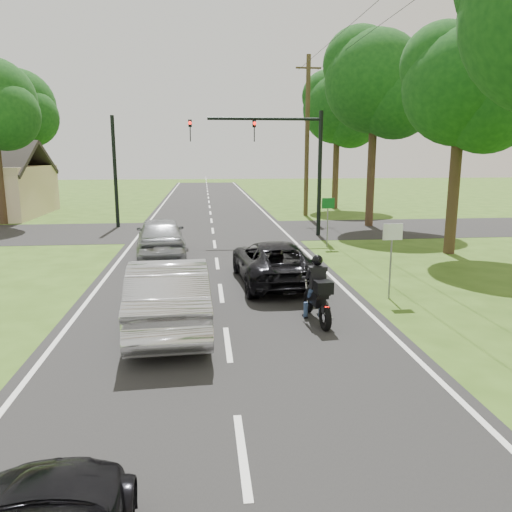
{
  "coord_description": "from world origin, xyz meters",
  "views": [
    {
      "loc": [
        -0.45,
        -10.09,
        4.02
      ],
      "look_at": [
        0.93,
        3.0,
        1.3
      ],
      "focal_mm": 35.0,
      "sensor_mm": 36.0,
      "label": 1
    }
  ],
  "objects_px": {
    "motorcycle_rider": "(318,296)",
    "sign_green": "(328,210)",
    "traffic_signal": "(282,151)",
    "utility_pole_far": "(307,136)",
    "dark_suv": "(274,262)",
    "silver_sedan": "(169,294)",
    "silver_suv": "(161,236)",
    "sign_white": "(392,243)"
  },
  "relations": [
    {
      "from": "dark_suv",
      "to": "silver_sedan",
      "type": "bearing_deg",
      "value": 49.04
    },
    {
      "from": "silver_suv",
      "to": "traffic_signal",
      "type": "distance_m",
      "value": 7.76
    },
    {
      "from": "silver_sedan",
      "to": "silver_suv",
      "type": "height_order",
      "value": "silver_sedan"
    },
    {
      "from": "traffic_signal",
      "to": "sign_green",
      "type": "height_order",
      "value": "traffic_signal"
    },
    {
      "from": "dark_suv",
      "to": "sign_white",
      "type": "bearing_deg",
      "value": 142.51
    },
    {
      "from": "silver_suv",
      "to": "motorcycle_rider",
      "type": "bearing_deg",
      "value": 112.1
    },
    {
      "from": "dark_suv",
      "to": "silver_suv",
      "type": "bearing_deg",
      "value": -53.1
    },
    {
      "from": "silver_suv",
      "to": "sign_white",
      "type": "bearing_deg",
      "value": 130.31
    },
    {
      "from": "motorcycle_rider",
      "to": "traffic_signal",
      "type": "xyz_separation_m",
      "value": [
        1.11,
        12.75,
        3.48
      ]
    },
    {
      "from": "silver_suv",
      "to": "dark_suv",
      "type": "bearing_deg",
      "value": 124.43
    },
    {
      "from": "utility_pole_far",
      "to": "sign_green",
      "type": "xyz_separation_m",
      "value": [
        -1.3,
        -11.02,
        -3.49
      ]
    },
    {
      "from": "motorcycle_rider",
      "to": "silver_sedan",
      "type": "height_order",
      "value": "motorcycle_rider"
    },
    {
      "from": "silver_suv",
      "to": "sign_white",
      "type": "height_order",
      "value": "sign_white"
    },
    {
      "from": "traffic_signal",
      "to": "utility_pole_far",
      "type": "distance_m",
      "value": 8.55
    },
    {
      "from": "silver_sedan",
      "to": "motorcycle_rider",
      "type": "bearing_deg",
      "value": 177.42
    },
    {
      "from": "silver_sedan",
      "to": "traffic_signal",
      "type": "xyz_separation_m",
      "value": [
        4.64,
        12.8,
        3.31
      ]
    },
    {
      "from": "silver_suv",
      "to": "sign_green",
      "type": "relative_size",
      "value": 2.17
    },
    {
      "from": "silver_sedan",
      "to": "sign_green",
      "type": "bearing_deg",
      "value": -125.66
    },
    {
      "from": "silver_suv",
      "to": "sign_white",
      "type": "relative_size",
      "value": 2.17
    },
    {
      "from": "motorcycle_rider",
      "to": "sign_green",
      "type": "bearing_deg",
      "value": 69.64
    },
    {
      "from": "silver_sedan",
      "to": "traffic_signal",
      "type": "relative_size",
      "value": 0.78
    },
    {
      "from": "silver_sedan",
      "to": "silver_suv",
      "type": "relative_size",
      "value": 1.08
    },
    {
      "from": "sign_green",
      "to": "utility_pole_far",
      "type": "bearing_deg",
      "value": 83.27
    },
    {
      "from": "traffic_signal",
      "to": "sign_green",
      "type": "bearing_deg",
      "value": -62.62
    },
    {
      "from": "motorcycle_rider",
      "to": "silver_suv",
      "type": "xyz_separation_m",
      "value": [
        -4.4,
        8.41,
        0.14
      ]
    },
    {
      "from": "dark_suv",
      "to": "traffic_signal",
      "type": "height_order",
      "value": "traffic_signal"
    },
    {
      "from": "utility_pole_far",
      "to": "sign_green",
      "type": "height_order",
      "value": "utility_pole_far"
    },
    {
      "from": "sign_white",
      "to": "silver_suv",
      "type": "bearing_deg",
      "value": 135.8
    },
    {
      "from": "silver_suv",
      "to": "sign_green",
      "type": "distance_m",
      "value": 7.23
    },
    {
      "from": "traffic_signal",
      "to": "dark_suv",
      "type": "bearing_deg",
      "value": -100.38
    },
    {
      "from": "motorcycle_rider",
      "to": "sign_white",
      "type": "relative_size",
      "value": 0.91
    },
    {
      "from": "motorcycle_rider",
      "to": "sign_white",
      "type": "distance_m",
      "value": 3.16
    },
    {
      "from": "traffic_signal",
      "to": "utility_pole_far",
      "type": "bearing_deg",
      "value": 70.32
    },
    {
      "from": "silver_sedan",
      "to": "traffic_signal",
      "type": "height_order",
      "value": "traffic_signal"
    },
    {
      "from": "utility_pole_far",
      "to": "sign_green",
      "type": "relative_size",
      "value": 4.71
    },
    {
      "from": "sign_green",
      "to": "traffic_signal",
      "type": "bearing_deg",
      "value": 117.38
    },
    {
      "from": "sign_white",
      "to": "sign_green",
      "type": "height_order",
      "value": "same"
    },
    {
      "from": "sign_white",
      "to": "sign_green",
      "type": "bearing_deg",
      "value": 88.57
    },
    {
      "from": "sign_white",
      "to": "motorcycle_rider",
      "type": "bearing_deg",
      "value": -144.85
    },
    {
      "from": "silver_sedan",
      "to": "utility_pole_far",
      "type": "height_order",
      "value": "utility_pole_far"
    },
    {
      "from": "sign_green",
      "to": "dark_suv",
      "type": "bearing_deg",
      "value": -118.34
    },
    {
      "from": "silver_sedan",
      "to": "sign_green",
      "type": "height_order",
      "value": "sign_green"
    }
  ]
}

